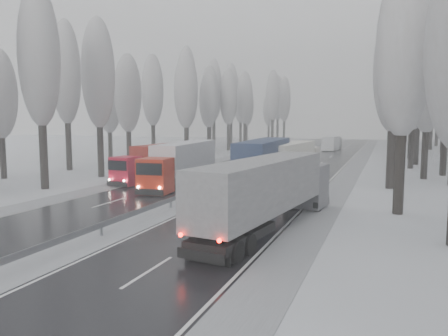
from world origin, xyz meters
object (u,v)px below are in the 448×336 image
Objects in this scene: truck_blue_box at (267,158)px; truck_red_white at (183,160)px; truck_grey_tarp at (271,188)px; truck_red_red at (165,158)px; box_truck_distant at (332,143)px; truck_cream_box at (294,157)px.

truck_blue_box reaches higher than truck_red_white.
truck_grey_tarp is 1.02× the size of truck_red_white.
truck_blue_box reaches higher than truck_red_red.
truck_red_red is (-11.74, -48.96, 0.64)m from box_truck_distant.
truck_red_red is at bearing 140.59° from truck_grey_tarp.
truck_red_white reaches higher than truck_red_red.
truck_blue_box is 11.34m from truck_red_red.
truck_red_red is (-3.68, 3.18, -0.21)m from truck_red_white.
truck_grey_tarp is at bearing -55.13° from truck_red_white.
truck_red_white is at bearing 138.97° from truck_grey_tarp.
truck_blue_box is 1.18× the size of truck_red_red.
truck_cream_box is at bearing 106.33° from truck_grey_tarp.
truck_cream_box is at bearing -83.06° from box_truck_distant.
truck_grey_tarp is 23.97m from truck_red_red.
truck_blue_box is 8.23m from truck_red_white.
box_truck_distant is at bearing 74.86° from truck_red_white.
truck_blue_box reaches higher than box_truck_distant.
truck_red_red is (-12.73, -6.09, -0.07)m from truck_cream_box.
truck_cream_box is 1.85× the size of box_truck_distant.
truck_red_white is at bearing -161.64° from truck_blue_box.
truck_grey_tarp is 2.01× the size of box_truck_distant.
truck_red_red is (-16.30, 17.58, -0.26)m from truck_grey_tarp.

